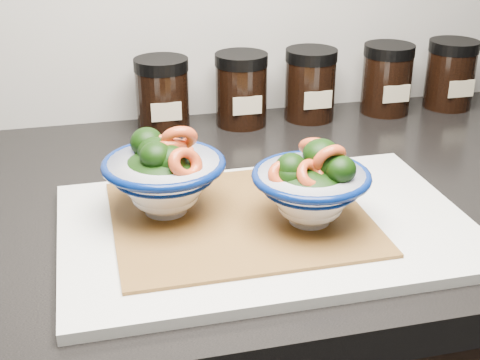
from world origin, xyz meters
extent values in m
cube|color=black|center=(0.00, 1.45, 0.88)|extent=(3.50, 0.60, 0.04)
cube|color=silver|center=(-0.08, 1.34, 0.91)|extent=(0.45, 0.30, 0.01)
cube|color=#A76D32|center=(-0.10, 1.36, 0.91)|extent=(0.28, 0.24, 0.00)
cylinder|color=white|center=(-0.18, 1.39, 0.92)|extent=(0.05, 0.05, 0.01)
ellipsoid|color=white|center=(-0.18, 1.39, 0.94)|extent=(0.08, 0.08, 0.03)
torus|color=#051A59|center=(-0.18, 1.39, 0.97)|extent=(0.14, 0.14, 0.01)
torus|color=#051A59|center=(-0.18, 1.39, 0.96)|extent=(0.11, 0.11, 0.00)
ellipsoid|color=black|center=(-0.18, 1.39, 0.96)|extent=(0.10, 0.10, 0.05)
ellipsoid|color=black|center=(-0.19, 1.40, 0.98)|extent=(0.04, 0.04, 0.03)
cylinder|color=#477233|center=(-0.19, 1.40, 0.97)|extent=(0.02, 0.01, 0.03)
ellipsoid|color=black|center=(-0.18, 1.38, 0.98)|extent=(0.04, 0.04, 0.04)
cylinder|color=#477233|center=(-0.18, 1.38, 0.97)|extent=(0.01, 0.01, 0.03)
ellipsoid|color=black|center=(-0.20, 1.42, 0.99)|extent=(0.04, 0.04, 0.03)
cylinder|color=#477233|center=(-0.20, 1.42, 0.97)|extent=(0.01, 0.01, 0.03)
ellipsoid|color=black|center=(-0.19, 1.38, 0.99)|extent=(0.03, 0.03, 0.03)
cylinder|color=#477233|center=(-0.19, 1.38, 0.98)|extent=(0.01, 0.01, 0.02)
torus|color=#E5582B|center=(-0.16, 1.36, 0.99)|extent=(0.05, 0.04, 0.05)
torus|color=#E5582B|center=(-0.18, 1.41, 0.99)|extent=(0.05, 0.05, 0.04)
torus|color=#E5582B|center=(-0.16, 1.40, 1.00)|extent=(0.05, 0.04, 0.04)
torus|color=#E5582B|center=(-0.17, 1.40, 0.99)|extent=(0.04, 0.04, 0.03)
torus|color=#E5582B|center=(-0.16, 1.41, 0.98)|extent=(0.05, 0.06, 0.04)
cylinder|color=#CCBC8E|center=(-0.20, 1.41, 0.99)|extent=(0.02, 0.02, 0.01)
cylinder|color=white|center=(-0.03, 1.33, 0.92)|extent=(0.04, 0.04, 0.01)
ellipsoid|color=white|center=(-0.03, 1.33, 0.93)|extent=(0.07, 0.07, 0.03)
torus|color=#051A59|center=(-0.03, 1.33, 0.97)|extent=(0.13, 0.13, 0.01)
torus|color=#051A59|center=(-0.03, 1.33, 0.96)|extent=(0.11, 0.11, 0.00)
ellipsoid|color=black|center=(-0.03, 1.33, 0.96)|extent=(0.09, 0.09, 0.04)
ellipsoid|color=black|center=(-0.01, 1.31, 0.98)|extent=(0.03, 0.03, 0.03)
cylinder|color=#477233|center=(-0.01, 1.31, 0.97)|extent=(0.01, 0.01, 0.02)
ellipsoid|color=black|center=(-0.06, 1.33, 0.97)|extent=(0.04, 0.04, 0.03)
cylinder|color=#477233|center=(-0.06, 1.33, 0.96)|extent=(0.01, 0.01, 0.02)
ellipsoid|color=black|center=(-0.01, 1.33, 0.98)|extent=(0.04, 0.04, 0.04)
cylinder|color=#477233|center=(-0.01, 1.33, 0.97)|extent=(0.01, 0.01, 0.02)
ellipsoid|color=black|center=(-0.06, 1.33, 0.98)|extent=(0.03, 0.03, 0.03)
cylinder|color=#477233|center=(-0.06, 1.33, 0.97)|extent=(0.01, 0.01, 0.02)
ellipsoid|color=black|center=(-0.02, 1.34, 0.99)|extent=(0.04, 0.04, 0.03)
cylinder|color=#477233|center=(-0.02, 1.34, 0.98)|extent=(0.01, 0.01, 0.02)
torus|color=#E5582B|center=(-0.02, 1.36, 0.99)|extent=(0.05, 0.05, 0.05)
torus|color=#E5582B|center=(-0.04, 1.31, 0.98)|extent=(0.05, 0.04, 0.04)
torus|color=#E5582B|center=(-0.06, 1.32, 0.98)|extent=(0.04, 0.04, 0.04)
torus|color=#E5582B|center=(-0.02, 1.32, 0.99)|extent=(0.05, 0.03, 0.05)
cylinder|color=#CCBC8E|center=(-0.01, 1.34, 0.98)|extent=(0.02, 0.02, 0.01)
cylinder|color=black|center=(-0.14, 1.69, 0.95)|extent=(0.08, 0.08, 0.09)
cylinder|color=black|center=(-0.14, 1.69, 1.00)|extent=(0.08, 0.08, 0.02)
cube|color=#C6B793|center=(-0.14, 1.65, 0.94)|extent=(0.04, 0.00, 0.03)
cylinder|color=black|center=(-0.02, 1.69, 0.95)|extent=(0.08, 0.08, 0.09)
cylinder|color=black|center=(-0.02, 1.69, 1.00)|extent=(0.08, 0.08, 0.02)
cube|color=#C6B793|center=(-0.02, 1.65, 0.94)|extent=(0.04, 0.00, 0.03)
cylinder|color=black|center=(0.09, 1.69, 0.95)|extent=(0.08, 0.08, 0.09)
cylinder|color=black|center=(0.09, 1.69, 1.00)|extent=(0.08, 0.08, 0.02)
cube|color=#C6B793|center=(0.09, 1.65, 0.94)|extent=(0.05, 0.00, 0.03)
cylinder|color=black|center=(0.22, 1.69, 0.95)|extent=(0.08, 0.08, 0.09)
cylinder|color=black|center=(0.22, 1.69, 1.00)|extent=(0.08, 0.08, 0.02)
cube|color=#C6B793|center=(0.22, 1.65, 0.94)|extent=(0.04, 0.00, 0.03)
cylinder|color=black|center=(0.34, 1.69, 0.95)|extent=(0.08, 0.08, 0.09)
cylinder|color=black|center=(0.34, 1.69, 1.00)|extent=(0.08, 0.08, 0.02)
cube|color=#C6B793|center=(0.34, 1.65, 0.94)|extent=(0.05, 0.00, 0.03)
camera|label=1|loc=(-0.26, 0.72, 1.27)|focal=50.00mm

